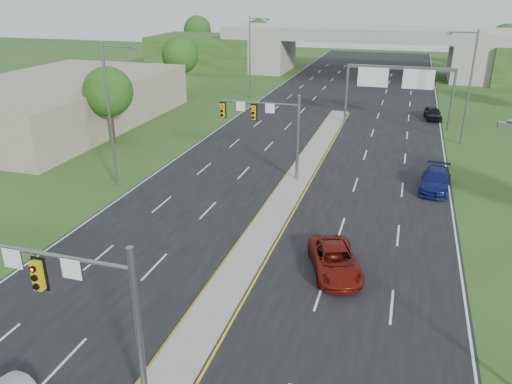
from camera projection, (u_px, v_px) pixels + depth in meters
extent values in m
cube|color=black|center=(319.00, 146.00, 49.38)|extent=(24.00, 160.00, 0.02)
cube|color=gray|center=(291.00, 189.00, 38.74)|extent=(2.00, 54.00, 0.16)
cube|color=gold|center=(276.00, 188.00, 39.08)|extent=(0.12, 54.00, 0.01)
cube|color=gold|center=(305.00, 191.00, 38.46)|extent=(0.12, 54.00, 0.01)
cube|color=silver|center=(208.00, 136.00, 52.56)|extent=(0.12, 160.00, 0.01)
cube|color=silver|center=(445.00, 157.00, 46.19)|extent=(0.12, 160.00, 0.01)
cylinder|color=slate|center=(139.00, 337.00, 17.11)|extent=(0.24, 0.24, 7.00)
cylinder|color=slate|center=(47.00, 254.00, 16.95)|extent=(6.50, 0.16, 0.16)
cube|color=gold|center=(38.00, 276.00, 17.11)|extent=(0.35, 0.25, 1.10)
cube|color=black|center=(40.00, 274.00, 17.23)|extent=(0.55, 0.04, 1.30)
sphere|color=#FF0C05|center=(33.00, 269.00, 16.86)|extent=(0.20, 0.20, 0.20)
cube|color=white|center=(12.00, 259.00, 17.39)|extent=(0.75, 0.04, 0.75)
cube|color=white|center=(71.00, 269.00, 16.74)|extent=(0.75, 0.04, 0.75)
cylinder|color=slate|center=(298.00, 139.00, 39.21)|extent=(0.24, 0.24, 7.00)
cylinder|color=slate|center=(258.00, 103.00, 39.06)|extent=(6.50, 0.16, 0.16)
cube|color=gold|center=(253.00, 113.00, 39.21)|extent=(0.35, 0.25, 1.10)
cube|color=gold|center=(222.00, 110.00, 39.91)|extent=(0.35, 0.25, 1.10)
cube|color=black|center=(254.00, 112.00, 39.33)|extent=(0.55, 0.04, 1.30)
cube|color=black|center=(223.00, 110.00, 40.03)|extent=(0.55, 0.04, 1.30)
sphere|color=#FF0C05|center=(253.00, 109.00, 38.96)|extent=(0.20, 0.20, 0.20)
sphere|color=#FF0C05|center=(222.00, 106.00, 39.66)|extent=(0.20, 0.20, 0.20)
cube|color=white|center=(241.00, 106.00, 39.49)|extent=(0.75, 0.04, 0.75)
cube|color=white|center=(270.00, 108.00, 38.84)|extent=(0.75, 0.04, 0.75)
cylinder|color=slate|center=(346.00, 94.00, 56.64)|extent=(0.28, 0.28, 6.60)
cylinder|color=slate|center=(452.00, 100.00, 53.59)|extent=(0.28, 0.28, 6.60)
cube|color=slate|center=(401.00, 68.00, 53.89)|extent=(11.50, 0.35, 0.35)
cube|color=#0D5D24|center=(373.00, 77.00, 54.91)|extent=(3.20, 0.08, 2.00)
cube|color=#0D5D24|center=(418.00, 79.00, 53.61)|extent=(3.20, 0.08, 2.00)
cube|color=silver|center=(373.00, 77.00, 54.86)|extent=(3.30, 0.03, 2.10)
cube|color=silver|center=(418.00, 79.00, 53.57)|extent=(3.30, 0.03, 2.10)
cube|color=gray|center=(273.00, 54.00, 92.61)|extent=(6.00, 12.00, 6.00)
cube|color=gray|center=(469.00, 62.00, 83.43)|extent=(6.00, 12.00, 6.00)
cube|color=#284719|center=(208.00, 52.00, 96.12)|extent=(20.00, 14.00, 6.00)
cube|color=gray|center=(367.00, 36.00, 86.65)|extent=(50.00, 12.00, 1.20)
cube|color=gray|center=(364.00, 33.00, 81.12)|extent=(50.00, 0.40, 0.90)
cube|color=gray|center=(371.00, 28.00, 91.37)|extent=(50.00, 0.40, 0.90)
cylinder|color=slate|center=(110.00, 117.00, 37.67)|extent=(0.20, 0.20, 11.00)
cylinder|color=slate|center=(117.00, 46.00, 35.35)|extent=(2.50, 0.12, 0.12)
cube|color=slate|center=(133.00, 49.00, 35.07)|extent=(0.50, 0.25, 0.18)
cylinder|color=slate|center=(250.00, 58.00, 68.61)|extent=(0.20, 0.20, 11.00)
cylinder|color=slate|center=(259.00, 18.00, 66.29)|extent=(2.50, 0.12, 0.12)
cube|color=slate|center=(268.00, 20.00, 66.01)|extent=(0.50, 0.25, 0.18)
cube|color=slate|center=(506.00, 125.00, 15.87)|extent=(0.50, 0.25, 0.18)
cylinder|color=slate|center=(469.00, 89.00, 48.06)|extent=(0.20, 0.20, 11.00)
cylinder|color=slate|center=(464.00, 32.00, 46.41)|extent=(2.50, 0.12, 0.12)
cube|color=slate|center=(449.00, 34.00, 46.81)|extent=(0.50, 0.25, 0.18)
cylinder|color=#382316|center=(112.00, 124.00, 49.60)|extent=(0.44, 0.44, 4.00)
sphere|color=#224312|center=(108.00, 92.00, 48.38)|extent=(4.80, 4.80, 4.80)
cylinder|color=#382316|center=(181.00, 79.00, 72.73)|extent=(0.44, 0.44, 4.25)
sphere|color=#224312|center=(180.00, 55.00, 71.44)|extent=(5.20, 5.20, 5.20)
cylinder|color=#382316|center=(198.00, 47.00, 110.94)|extent=(0.44, 0.44, 4.50)
sphere|color=#224312|center=(197.00, 30.00, 109.57)|extent=(6.00, 6.00, 6.00)
cylinder|color=#382316|center=(258.00, 49.00, 107.21)|extent=(0.44, 0.44, 4.25)
sphere|color=#224312|center=(258.00, 33.00, 105.91)|extent=(5.60, 5.60, 5.60)
cylinder|color=#382316|center=(501.00, 58.00, 94.25)|extent=(0.44, 0.44, 4.25)
sphere|color=#224312|center=(504.00, 39.00, 92.95)|extent=(5.60, 5.60, 5.60)
cube|color=gray|center=(58.00, 102.00, 56.53)|extent=(18.00, 30.00, 5.00)
imported|color=#66110A|center=(335.00, 261.00, 27.30)|extent=(3.98, 5.70, 1.44)
imported|color=#0E1457|center=(436.00, 180.00, 38.55)|extent=(2.65, 5.38, 1.50)
imported|color=black|center=(433.00, 113.00, 59.07)|extent=(2.27, 4.40, 1.43)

